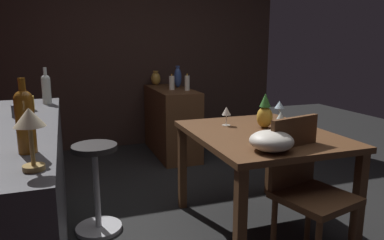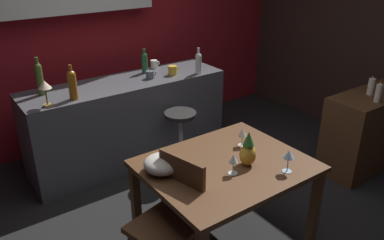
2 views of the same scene
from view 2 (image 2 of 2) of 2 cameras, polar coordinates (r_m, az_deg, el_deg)
The scene contains 23 objects.
ground_plane at distance 3.47m, azimuth 2.68°, elevation -14.38°, with size 9.00×9.00×0.00m, color black.
wall_kitchen_back at distance 4.56m, azimuth -14.36°, elevation 14.05°, with size 5.20×0.33×2.60m.
wall_side_right at distance 4.96m, azimuth 25.11°, elevation 12.01°, with size 0.10×4.40×2.60m, color #33231E.
dining_table at distance 2.86m, azimuth 4.94°, elevation -7.95°, with size 1.15×0.94×0.74m.
kitchen_counter at distance 4.20m, azimuth -9.32°, elevation -0.20°, with size 2.10×0.60×0.90m, color #4C4C51.
sideboard_cabinet at distance 4.45m, azimuth 24.63°, elevation -1.32°, with size 1.10×0.44×0.82m, color #56351E.
chair_near_window at distance 2.67m, azimuth -3.11°, elevation -14.09°, with size 0.49×0.49×0.92m.
bar_stool at distance 3.98m, azimuth -1.68°, elevation -2.94°, with size 0.34×0.34×0.66m.
wine_glass_left at distance 3.02m, azimuth 7.41°, elevation -1.91°, with size 0.07×0.07×0.15m.
wine_glass_right at distance 2.65m, azimuth 6.09°, elevation -5.79°, with size 0.07×0.07×0.15m.
wine_glass_center at distance 2.72m, azimuth 14.00°, elevation -5.01°, with size 0.08×0.08×0.17m.
pineapple_centerpiece at distance 2.76m, azimuth 8.20°, elevation -4.51°, with size 0.12×0.12×0.26m.
fruit_bowl at distance 2.69m, azimuth -4.38°, elevation -6.41°, with size 0.26×0.26×0.12m, color beige.
wine_bottle_amber at distance 3.62m, azimuth -17.14°, elevation 5.14°, with size 0.08×0.08×0.32m.
wine_bottle_green at distance 4.25m, azimuth -6.97°, elevation 8.49°, with size 0.07×0.07×0.26m.
wine_bottle_olive at distance 3.82m, azimuth -21.46°, elevation 5.83°, with size 0.07×0.07×0.36m.
wine_bottle_clear at distance 4.19m, azimuth 0.95°, elevation 8.48°, with size 0.07×0.07×0.28m.
cup_mustard at distance 4.17m, azimuth -2.85°, elevation 7.29°, with size 0.13×0.09×0.10m.
cup_slate at distance 4.07m, azimuth -6.16°, elevation 6.62°, with size 0.12×0.08×0.08m.
cup_white at distance 4.41m, azimuth -5.58°, elevation 8.13°, with size 0.11×0.08×0.09m.
counter_lamp at distance 3.51m, azimuth -20.75°, elevation 4.46°, with size 0.11×0.11×0.23m.
pillar_candle_tall at distance 4.20m, azimuth 24.78°, elevation 4.47°, with size 0.07×0.07×0.19m.
pillar_candle_short at distance 4.02m, azimuth 25.64°, elevation 3.57°, with size 0.06×0.06×0.20m.
Camera 2 is at (-1.70, -2.11, 2.17)m, focal length 36.40 mm.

